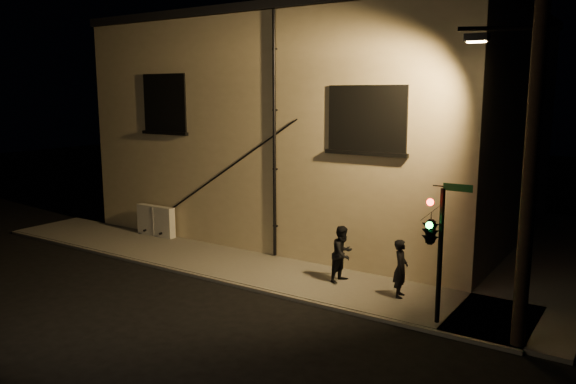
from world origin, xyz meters
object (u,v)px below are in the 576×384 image
Objects in this scene: utility_cabinet at (156,221)px; traffic_signal at (431,229)px; pedestrian_b at (343,254)px; streetlamp_pole at (527,172)px; pedestrian_a at (401,268)px.

traffic_signal reaches higher than utility_cabinet.
streetlamp_pole is (5.31, -1.62, 3.07)m from pedestrian_b.
pedestrian_b is 0.49× the size of traffic_signal.
pedestrian_b is (-1.97, 0.28, 0.04)m from pedestrian_a.
utility_cabinet is 14.80m from streetlamp_pole.
streetlamp_pole is (14.21, -2.47, 3.33)m from utility_cabinet.
streetlamp_pole is (3.34, -1.34, 3.11)m from pedestrian_a.
traffic_signal is (12.13, -2.40, 1.77)m from utility_cabinet.
utility_cabinet is at bearing 168.80° from traffic_signal.
pedestrian_b is 6.35m from streetlamp_pole.
traffic_signal is (3.24, -1.56, 1.51)m from pedestrian_b.
pedestrian_b is at bearing -5.41° from utility_cabinet.
traffic_signal is at bearing -108.01° from pedestrian_b.
pedestrian_b reaches higher than utility_cabinet.
pedestrian_a is 1.99m from pedestrian_b.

